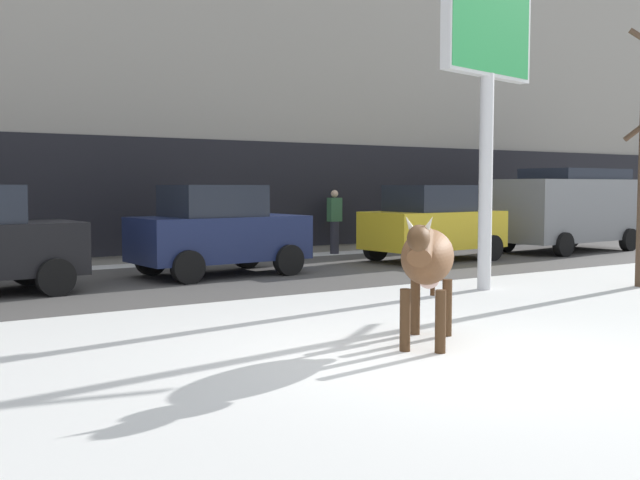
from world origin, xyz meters
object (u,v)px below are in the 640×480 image
Objects in this scene: billboard at (488,44)px; car_grey_van at (569,207)px; car_navy_hatchback at (218,231)px; car_yellow_hatchback at (433,223)px; cow_brown at (427,259)px; pedestrian_near_billboard at (334,221)px.

billboard is 1.19× the size of car_grey_van.
car_yellow_hatchback is at bearing -1.47° from car_navy_hatchback.
car_grey_van is (11.70, 7.27, 0.25)m from cow_brown.
billboard is at bearing -150.82° from car_grey_van.
car_yellow_hatchback is at bearing -73.12° from pedestrian_near_billboard.
car_grey_van is at bearing -0.46° from car_yellow_hatchback.
cow_brown is 0.47× the size of car_navy_hatchback.
car_grey_van reaches higher than car_yellow_hatchback.
cow_brown is at bearing -119.27° from pedestrian_near_billboard.
car_grey_van is at bearing 29.18° from billboard.
billboard is 3.21× the size of pedestrian_near_billboard.
billboard reaches higher than car_yellow_hatchback.
pedestrian_near_billboard is (4.82, 2.80, -0.05)m from car_navy_hatchback.
car_navy_hatchback is 2.07× the size of pedestrian_near_billboard.
car_yellow_hatchback is (2.66, 4.35, -3.39)m from billboard.
car_yellow_hatchback is 5.07m from car_grey_van.
billboard is 1.55× the size of car_navy_hatchback.
billboard is at bearing -103.61° from pedestrian_near_billboard.
pedestrian_near_billboard is at bearing 76.39° from billboard.
car_yellow_hatchback reaches higher than cow_brown.
car_yellow_hatchback is at bearing 58.55° from billboard.
pedestrian_near_billboard is (-5.95, 2.99, -0.36)m from car_grey_van.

